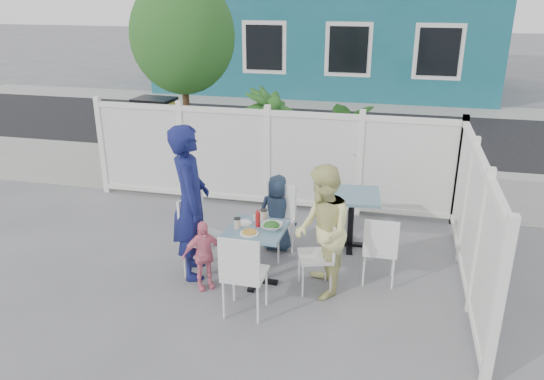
% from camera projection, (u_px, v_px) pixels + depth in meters
% --- Properties ---
extents(ground, '(80.00, 80.00, 0.00)m').
position_uv_depth(ground, '(214.00, 279.00, 6.55)').
color(ground, slate).
extents(near_sidewalk, '(24.00, 2.60, 0.01)m').
position_uv_depth(near_sidewalk, '(280.00, 177.00, 10.00)').
color(near_sidewalk, gray).
rests_on(near_sidewalk, ground).
extents(street, '(24.00, 5.00, 0.01)m').
position_uv_depth(street, '(312.00, 129.00, 13.36)').
color(street, black).
rests_on(street, ground).
extents(far_sidewalk, '(24.00, 1.60, 0.01)m').
position_uv_depth(far_sidewalk, '(328.00, 104.00, 16.17)').
color(far_sidewalk, gray).
rests_on(far_sidewalk, ground).
extents(fence_back, '(5.86, 0.08, 1.60)m').
position_uv_depth(fence_back, '(268.00, 161.00, 8.42)').
color(fence_back, white).
rests_on(fence_back, ground).
extents(fence_right, '(0.08, 3.66, 1.60)m').
position_uv_depth(fence_right, '(473.00, 225.00, 6.17)').
color(fence_right, white).
rests_on(fence_right, ground).
extents(tree, '(1.80, 1.62, 3.59)m').
position_uv_depth(tree, '(182.00, 36.00, 8.95)').
color(tree, '#382316').
rests_on(tree, ground).
extents(utility_cabinet, '(0.74, 0.56, 1.30)m').
position_uv_depth(utility_cabinet, '(157.00, 134.00, 10.49)').
color(utility_cabinet, gold).
rests_on(utility_cabinet, ground).
extents(potted_shrub_a, '(1.31, 1.31, 1.79)m').
position_uv_depth(potted_shrub_a, '(269.00, 142.00, 9.05)').
color(potted_shrub_a, '#20561C').
rests_on(potted_shrub_a, ground).
extents(potted_shrub_b, '(1.65, 1.53, 1.50)m').
position_uv_depth(potted_shrub_b, '(351.00, 157.00, 8.71)').
color(potted_shrub_b, '#20561C').
rests_on(potted_shrub_b, ground).
extents(main_table, '(0.70, 0.70, 0.72)m').
position_uv_depth(main_table, '(256.00, 240.00, 6.29)').
color(main_table, teal).
rests_on(main_table, ground).
extents(spare_table, '(0.79, 0.79, 0.77)m').
position_uv_depth(spare_table, '(352.00, 206.00, 7.17)').
color(spare_table, teal).
rests_on(spare_table, ground).
extents(chair_left, '(0.56, 0.57, 1.02)m').
position_uv_depth(chair_left, '(200.00, 230.00, 6.49)').
color(chair_left, white).
rests_on(chair_left, ground).
extents(chair_right, '(0.49, 0.50, 0.88)m').
position_uv_depth(chair_right, '(322.00, 250.00, 6.16)').
color(chair_right, white).
rests_on(chair_right, ground).
extents(chair_back, '(0.55, 0.54, 0.95)m').
position_uv_depth(chair_back, '(277.00, 215.00, 7.01)').
color(chair_back, white).
rests_on(chair_back, ground).
extents(chair_near, '(0.45, 0.43, 0.98)m').
position_uv_depth(chair_near, '(243.00, 270.00, 5.61)').
color(chair_near, white).
rests_on(chair_near, ground).
extents(chair_spare, '(0.41, 0.39, 0.88)m').
position_uv_depth(chair_spare, '(380.00, 246.00, 6.26)').
color(chair_spare, white).
rests_on(chair_spare, ground).
extents(man, '(0.68, 0.82, 1.91)m').
position_uv_depth(man, '(190.00, 202.00, 6.35)').
color(man, '#151A54').
rests_on(man, ground).
extents(woman, '(0.79, 0.90, 1.56)m').
position_uv_depth(woman, '(322.00, 232.00, 6.00)').
color(woman, yellow).
rests_on(woman, ground).
extents(boy, '(0.52, 0.34, 1.06)m').
position_uv_depth(boy, '(277.00, 213.00, 7.12)').
color(boy, '#213149').
rests_on(boy, ground).
extents(toddler, '(0.53, 0.47, 0.86)m').
position_uv_depth(toddler, '(203.00, 255.00, 6.21)').
color(toddler, pink).
rests_on(toddler, ground).
extents(plate_main, '(0.22, 0.22, 0.01)m').
position_uv_depth(plate_main, '(249.00, 233.00, 6.09)').
color(plate_main, white).
rests_on(plate_main, main_table).
extents(plate_side, '(0.20, 0.20, 0.01)m').
position_uv_depth(plate_side, '(244.00, 223.00, 6.35)').
color(plate_side, white).
rests_on(plate_side, main_table).
extents(salad_bowl, '(0.25, 0.25, 0.06)m').
position_uv_depth(salad_bowl, '(272.00, 226.00, 6.21)').
color(salad_bowl, white).
rests_on(salad_bowl, main_table).
extents(coffee_cup_a, '(0.08, 0.08, 0.12)m').
position_uv_depth(coffee_cup_a, '(237.00, 224.00, 6.21)').
color(coffee_cup_a, beige).
rests_on(coffee_cup_a, main_table).
extents(coffee_cup_b, '(0.08, 0.08, 0.13)m').
position_uv_depth(coffee_cup_b, '(264.00, 215.00, 6.43)').
color(coffee_cup_b, beige).
rests_on(coffee_cup_b, main_table).
extents(ketchup_bottle, '(0.06, 0.06, 0.18)m').
position_uv_depth(ketchup_bottle, '(258.00, 219.00, 6.25)').
color(ketchup_bottle, '#A91718').
rests_on(ketchup_bottle, main_table).
extents(salt_shaker, '(0.03, 0.03, 0.07)m').
position_uv_depth(salt_shaker, '(255.00, 217.00, 6.43)').
color(salt_shaker, white).
rests_on(salt_shaker, main_table).
extents(pepper_shaker, '(0.03, 0.03, 0.07)m').
position_uv_depth(pepper_shaker, '(260.00, 216.00, 6.49)').
color(pepper_shaker, black).
rests_on(pepper_shaker, main_table).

